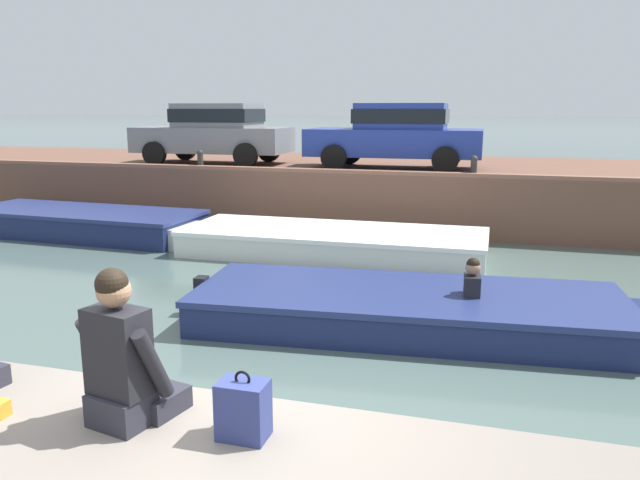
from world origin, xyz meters
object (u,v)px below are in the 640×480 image
at_px(boat_moored_central_white, 319,242).
at_px(backpack_on_ledge, 244,410).
at_px(person_seated_right, 125,363).
at_px(car_left_inner_blue, 397,133).
at_px(mooring_bollard_west, 200,158).
at_px(car_leftmost_grey, 215,131).
at_px(motorboat_passing, 427,311).
at_px(bottle_drink, 110,396).
at_px(mooring_bollard_mid, 474,165).
at_px(boat_moored_west_navy, 72,222).

relative_size(boat_moored_central_white, backpack_on_ledge, 17.02).
relative_size(person_seated_right, backpack_on_ledge, 2.37).
xyz_separation_m(car_left_inner_blue, mooring_bollard_west, (-4.55, -1.31, -0.61)).
distance_m(car_leftmost_grey, car_left_inner_blue, 4.77).
distance_m(car_leftmost_grey, mooring_bollard_west, 1.46).
xyz_separation_m(motorboat_passing, mooring_bollard_west, (-6.17, 5.94, 1.37)).
bearing_deg(bottle_drink, person_seated_right, -25.34).
distance_m(mooring_bollard_mid, backpack_on_ledge, 10.71).
xyz_separation_m(car_leftmost_grey, person_seated_right, (5.13, -12.01, -0.88)).
bearing_deg(backpack_on_ledge, boat_moored_central_white, 103.43).
relative_size(motorboat_passing, car_left_inner_blue, 1.62).
xyz_separation_m(car_leftmost_grey, car_left_inner_blue, (4.77, -0.00, 0.00)).
bearing_deg(boat_moored_west_navy, backpack_on_ledge, -47.76).
distance_m(motorboat_passing, mooring_bollard_west, 8.67).
height_order(car_left_inner_blue, bottle_drink, car_left_inner_blue).
xyz_separation_m(boat_moored_west_navy, person_seated_right, (7.12, -8.69, 1.04)).
bearing_deg(backpack_on_ledge, bottle_drink, 176.23).
xyz_separation_m(motorboat_passing, car_left_inner_blue, (-1.63, 7.25, 1.97)).
xyz_separation_m(person_seated_right, backpack_on_ledge, (0.75, 0.03, -0.20)).
bearing_deg(motorboat_passing, backpack_on_ledge, -96.22).
height_order(boat_moored_central_white, mooring_bollard_mid, mooring_bollard_mid).
bearing_deg(mooring_bollard_mid, person_seated_right, -98.07).
distance_m(person_seated_right, bottle_drink, 0.35).
height_order(mooring_bollard_west, mooring_bollard_mid, same).
bearing_deg(mooring_bollard_west, motorboat_passing, -43.90).
bearing_deg(car_left_inner_blue, boat_moored_west_navy, -153.87).
relative_size(boat_moored_west_navy, person_seated_right, 6.73).
height_order(boat_moored_central_white, car_leftmost_grey, car_leftmost_grey).
height_order(boat_moored_west_navy, boat_moored_central_white, boat_moored_west_navy).
xyz_separation_m(mooring_bollard_west, bottle_drink, (4.72, -10.61, -0.55)).
distance_m(boat_moored_west_navy, mooring_bollard_west, 3.27).
xyz_separation_m(car_left_inner_blue, backpack_on_ledge, (1.11, -11.98, -1.09)).
bearing_deg(car_left_inner_blue, car_leftmost_grey, 180.00).
distance_m(motorboat_passing, bottle_drink, 4.96).
xyz_separation_m(motorboat_passing, bottle_drink, (-1.45, -4.67, 0.81)).
distance_m(boat_moored_west_navy, backpack_on_ledge, 11.74).
bearing_deg(mooring_bollard_west, person_seated_right, -65.36).
xyz_separation_m(boat_moored_west_navy, backpack_on_ledge, (7.87, -8.67, 0.84)).
xyz_separation_m(boat_moored_west_navy, boat_moored_central_white, (5.87, -0.29, -0.04)).
distance_m(car_left_inner_blue, backpack_on_ledge, 12.09).
relative_size(motorboat_passing, mooring_bollard_mid, 15.11).
bearing_deg(mooring_bollard_mid, car_left_inner_blue, 145.13).
relative_size(boat_moored_west_navy, mooring_bollard_mid, 14.59).
relative_size(person_seated_right, bottle_drink, 4.73).
bearing_deg(mooring_bollard_west, car_leftmost_grey, 99.52).
distance_m(motorboat_passing, car_left_inner_blue, 7.69).
height_order(mooring_bollard_mid, person_seated_right, person_seated_right).
bearing_deg(backpack_on_ledge, motorboat_passing, 83.78).
relative_size(car_left_inner_blue, backpack_on_ledge, 10.20).
relative_size(car_leftmost_grey, mooring_bollard_west, 9.05).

